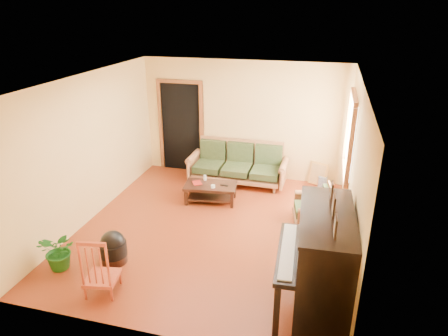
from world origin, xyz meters
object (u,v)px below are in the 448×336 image
(red_chair, at_px, (100,264))
(ceramic_crock, at_px, (322,182))
(coffee_table, at_px, (211,193))
(armchair, at_px, (312,206))
(piano, at_px, (323,262))
(potted_plant, at_px, (60,251))
(footstool, at_px, (114,251))
(sofa, at_px, (237,164))

(red_chair, relative_size, ceramic_crock, 3.79)
(coffee_table, distance_m, armchair, 2.04)
(piano, xyz_separation_m, potted_plant, (-3.75, -0.16, -0.37))
(coffee_table, bearing_deg, red_chair, -102.48)
(coffee_table, relative_size, potted_plant, 1.67)
(piano, height_order, red_chair, piano)
(ceramic_crock, height_order, potted_plant, potted_plant)
(potted_plant, bearing_deg, armchair, 32.68)
(piano, relative_size, red_chair, 1.71)
(coffee_table, relative_size, piano, 0.66)
(armchair, bearing_deg, footstool, -156.05)
(coffee_table, distance_m, potted_plant, 3.08)
(footstool, bearing_deg, ceramic_crock, 50.24)
(sofa, height_order, armchair, sofa)
(red_chair, bearing_deg, coffee_table, 67.35)
(red_chair, bearing_deg, armchair, 33.90)
(coffee_table, height_order, ceramic_crock, coffee_table)
(ceramic_crock, bearing_deg, red_chair, -123.32)
(footstool, distance_m, ceramic_crock, 4.68)
(piano, xyz_separation_m, red_chair, (-2.87, -0.47, -0.23))
(sofa, relative_size, piano, 1.37)
(ceramic_crock, bearing_deg, piano, -88.84)
(piano, distance_m, red_chair, 2.92)
(sofa, height_order, potted_plant, sofa)
(footstool, distance_m, red_chair, 0.73)
(armchair, bearing_deg, red_chair, -145.84)
(piano, bearing_deg, sofa, 115.72)
(ceramic_crock, bearing_deg, armchair, -94.96)
(sofa, xyz_separation_m, potted_plant, (-1.84, -3.68, -0.15))
(red_chair, bearing_deg, potted_plant, 150.49)
(footstool, height_order, potted_plant, potted_plant)
(piano, xyz_separation_m, ceramic_crock, (-0.08, 3.78, -0.56))
(coffee_table, bearing_deg, potted_plant, -119.86)
(red_chair, xyz_separation_m, ceramic_crock, (2.80, 4.25, -0.33))
(sofa, xyz_separation_m, armchair, (1.68, -1.42, -0.08))
(piano, height_order, ceramic_crock, piano)
(piano, distance_m, potted_plant, 3.77)
(armchair, height_order, footstool, armchair)
(sofa, bearing_deg, coffee_table, -106.40)
(sofa, height_order, piano, piano)
(coffee_table, relative_size, red_chair, 1.13)
(red_chair, xyz_separation_m, potted_plant, (-0.87, 0.31, -0.15))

